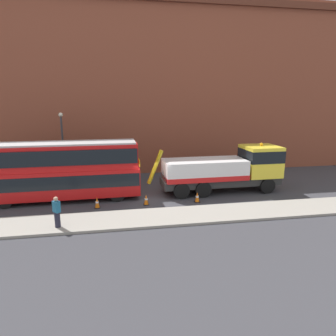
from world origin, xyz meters
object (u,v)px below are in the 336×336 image
double_decker_bus (58,169)px  traffic_cone_midway (146,200)px  traffic_cone_near_bus (97,203)px  traffic_cone_near_truck (197,197)px  street_lamp (63,141)px  recovery_tow_truck (227,169)px  pedestrian_onlooker (57,212)px

double_decker_bus → traffic_cone_midway: size_ratio=15.40×
double_decker_bus → traffic_cone_near_bus: (2.61, -2.09, -1.89)m
traffic_cone_near_truck → street_lamp: 12.64m
recovery_tow_truck → traffic_cone_midway: recovery_tow_truck is taller
recovery_tow_truck → traffic_cone_midway: bearing=-163.4°
recovery_tow_truck → traffic_cone_near_bus: (-9.57, -2.10, -1.42)m
pedestrian_onlooker → traffic_cone_near_bus: bearing=15.5°
traffic_cone_near_truck → street_lamp: (-9.76, 7.41, 3.13)m
recovery_tow_truck → double_decker_bus: 12.18m
pedestrian_onlooker → street_lamp: street_lamp is taller
street_lamp → pedestrian_onlooker: bearing=-83.9°
double_decker_bus → pedestrian_onlooker: bearing=-83.6°
traffic_cone_midway → street_lamp: street_lamp is taller
traffic_cone_near_bus → traffic_cone_midway: size_ratio=1.00×
recovery_tow_truck → street_lamp: 13.79m
recovery_tow_truck → double_decker_bus: size_ratio=0.92×
street_lamp → traffic_cone_near_bus: bearing=-67.6°
recovery_tow_truck → traffic_cone_near_truck: size_ratio=14.12×
double_decker_bus → recovery_tow_truck: bearing=-1.1°
traffic_cone_near_bus → traffic_cone_near_truck: same height
traffic_cone_midway → street_lamp: (-6.25, 7.33, 3.13)m
traffic_cone_midway → traffic_cone_near_truck: 3.51m
double_decker_bus → traffic_cone_near_truck: 9.73m
double_decker_bus → street_lamp: size_ratio=1.90×
double_decker_bus → pedestrian_onlooker: double_decker_bus is taller
traffic_cone_near_bus → street_lamp: street_lamp is taller
double_decker_bus → pedestrian_onlooker: 5.35m
street_lamp → traffic_cone_near_truck: bearing=-37.2°
double_decker_bus → street_lamp: (-0.45, 5.31, 1.24)m
double_decker_bus → traffic_cone_near_truck: (9.31, -2.10, -1.89)m
traffic_cone_near_truck → street_lamp: street_lamp is taller
traffic_cone_near_bus → traffic_cone_midway: same height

